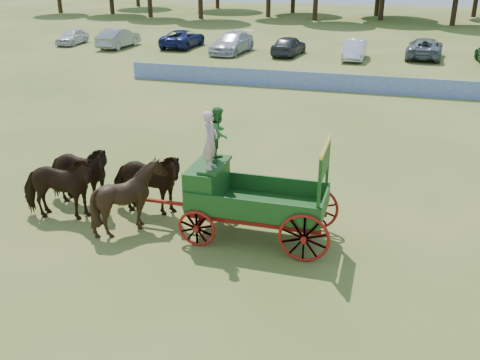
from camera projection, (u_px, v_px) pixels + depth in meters
name	position (u px, v px, depth m)	size (l,w,h in m)	color
ground	(288.00, 227.00, 16.05)	(160.00, 160.00, 0.00)	olive
horse_lead_left	(58.00, 188.00, 16.16)	(1.13, 2.48, 2.09)	black
horse_lead_right	(78.00, 175.00, 17.14)	(1.13, 2.48, 2.09)	black
horse_wheel_left	(130.00, 197.00, 15.55)	(1.69, 1.90, 2.10)	black
horse_wheel_right	(146.00, 183.00, 16.53)	(1.13, 2.48, 2.09)	black
farm_dray	(233.00, 182.00, 15.07)	(6.00, 2.00, 3.75)	#A31F10
sponsor_banner	(331.00, 82.00, 32.04)	(26.00, 0.08, 1.05)	navy
parked_cars	(297.00, 45.00, 43.66)	(42.24, 7.80, 1.65)	silver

